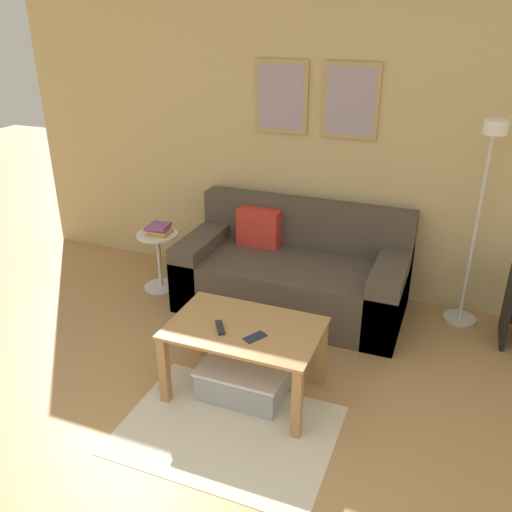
{
  "coord_description": "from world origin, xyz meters",
  "views": [
    {
      "loc": [
        1.13,
        -1.01,
        2.28
      ],
      "look_at": [
        -0.01,
        1.89,
        0.85
      ],
      "focal_mm": 38.0,
      "sensor_mm": 36.0,
      "label": 1
    }
  ],
  "objects_px": {
    "storage_bin": "(245,378)",
    "cell_phone": "(255,337)",
    "couch": "(293,273)",
    "floor_lamp": "(480,210)",
    "coffee_table": "(245,339)",
    "book_stack": "(159,229)",
    "remote_control": "(220,328)",
    "side_table": "(159,256)"
  },
  "relations": [
    {
      "from": "storage_bin",
      "to": "cell_phone",
      "type": "bearing_deg",
      "value": -37.72
    },
    {
      "from": "couch",
      "to": "cell_phone",
      "type": "xyz_separation_m",
      "value": [
        0.17,
        -1.29,
        0.21
      ]
    },
    {
      "from": "floor_lamp",
      "to": "cell_phone",
      "type": "height_order",
      "value": "floor_lamp"
    },
    {
      "from": "couch",
      "to": "coffee_table",
      "type": "xyz_separation_m",
      "value": [
        0.07,
        -1.2,
        0.11
      ]
    },
    {
      "from": "couch",
      "to": "floor_lamp",
      "type": "relative_size",
      "value": 1.11
    },
    {
      "from": "book_stack",
      "to": "remote_control",
      "type": "xyz_separation_m",
      "value": [
        1.11,
        -1.15,
        -0.06
      ]
    },
    {
      "from": "side_table",
      "to": "floor_lamp",
      "type": "bearing_deg",
      "value": 6.41
    },
    {
      "from": "coffee_table",
      "to": "storage_bin",
      "type": "xyz_separation_m",
      "value": [
        0.0,
        -0.01,
        -0.29
      ]
    },
    {
      "from": "coffee_table",
      "to": "remote_control",
      "type": "bearing_deg",
      "value": -148.79
    },
    {
      "from": "floor_lamp",
      "to": "book_stack",
      "type": "xyz_separation_m",
      "value": [
        -2.5,
        -0.28,
        -0.41
      ]
    },
    {
      "from": "coffee_table",
      "to": "side_table",
      "type": "distance_m",
      "value": 1.65
    },
    {
      "from": "storage_bin",
      "to": "floor_lamp",
      "type": "bearing_deg",
      "value": 47.12
    },
    {
      "from": "couch",
      "to": "side_table",
      "type": "relative_size",
      "value": 3.48
    },
    {
      "from": "cell_phone",
      "to": "remote_control",
      "type": "bearing_deg",
      "value": -153.0
    },
    {
      "from": "side_table",
      "to": "remote_control",
      "type": "relative_size",
      "value": 3.46
    },
    {
      "from": "couch",
      "to": "book_stack",
      "type": "distance_m",
      "value": 1.21
    },
    {
      "from": "storage_bin",
      "to": "book_stack",
      "type": "bearing_deg",
      "value": 139.11
    },
    {
      "from": "couch",
      "to": "remote_control",
      "type": "distance_m",
      "value": 1.3
    },
    {
      "from": "side_table",
      "to": "book_stack",
      "type": "relative_size",
      "value": 2.29
    },
    {
      "from": "floor_lamp",
      "to": "remote_control",
      "type": "bearing_deg",
      "value": -134.31
    },
    {
      "from": "remote_control",
      "to": "side_table",
      "type": "bearing_deg",
      "value": 101.22
    },
    {
      "from": "storage_bin",
      "to": "coffee_table",
      "type": "bearing_deg",
      "value": 104.04
    },
    {
      "from": "remote_control",
      "to": "coffee_table",
      "type": "bearing_deg",
      "value": -2.18
    },
    {
      "from": "book_stack",
      "to": "side_table",
      "type": "bearing_deg",
      "value": -166.02
    },
    {
      "from": "floor_lamp",
      "to": "cell_phone",
      "type": "xyz_separation_m",
      "value": [
        -1.15,
        -1.43,
        -0.47
      ]
    },
    {
      "from": "couch",
      "to": "cell_phone",
      "type": "relative_size",
      "value": 12.9
    },
    {
      "from": "cell_phone",
      "to": "storage_bin",
      "type": "bearing_deg",
      "value": 171.89
    },
    {
      "from": "storage_bin",
      "to": "side_table",
      "type": "xyz_separation_m",
      "value": [
        -1.26,
        1.07,
        0.2
      ]
    },
    {
      "from": "couch",
      "to": "book_stack",
      "type": "xyz_separation_m",
      "value": [
        -1.17,
        -0.14,
        0.27
      ]
    },
    {
      "from": "coffee_table",
      "to": "cell_phone",
      "type": "distance_m",
      "value": 0.17
    },
    {
      "from": "coffee_table",
      "to": "cell_phone",
      "type": "height_order",
      "value": "cell_phone"
    },
    {
      "from": "floor_lamp",
      "to": "couch",
      "type": "bearing_deg",
      "value": -173.95
    },
    {
      "from": "couch",
      "to": "cell_phone",
      "type": "distance_m",
      "value": 1.32
    },
    {
      "from": "coffee_table",
      "to": "book_stack",
      "type": "bearing_deg",
      "value": 139.31
    },
    {
      "from": "coffee_table",
      "to": "floor_lamp",
      "type": "distance_m",
      "value": 1.93
    },
    {
      "from": "book_stack",
      "to": "cell_phone",
      "type": "height_order",
      "value": "book_stack"
    },
    {
      "from": "couch",
      "to": "book_stack",
      "type": "relative_size",
      "value": 7.96
    },
    {
      "from": "coffee_table",
      "to": "side_table",
      "type": "height_order",
      "value": "side_table"
    },
    {
      "from": "storage_bin",
      "to": "cell_phone",
      "type": "height_order",
      "value": "cell_phone"
    },
    {
      "from": "storage_bin",
      "to": "book_stack",
      "type": "distance_m",
      "value": 1.7
    },
    {
      "from": "storage_bin",
      "to": "book_stack",
      "type": "xyz_separation_m",
      "value": [
        -1.24,
        1.08,
        0.45
      ]
    },
    {
      "from": "coffee_table",
      "to": "cell_phone",
      "type": "relative_size",
      "value": 6.72
    }
  ]
}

